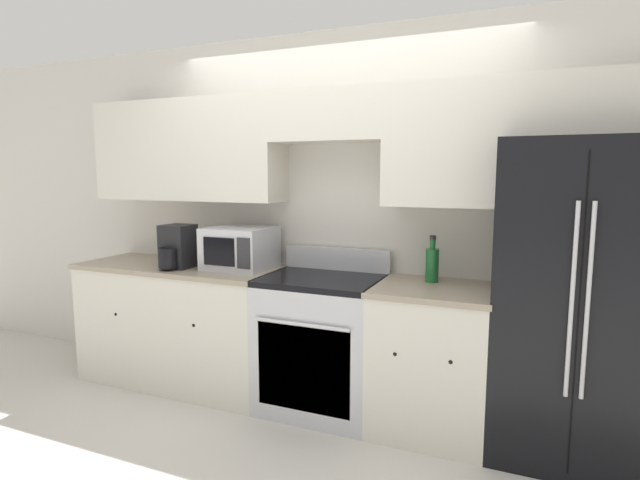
% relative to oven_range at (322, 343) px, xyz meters
% --- Properties ---
extents(ground_plane, '(12.00, 12.00, 0.00)m').
position_rel_oven_range_xyz_m(ground_plane, '(-0.01, -0.31, -0.47)').
color(ground_plane, beige).
extents(wall_back, '(8.00, 0.39, 2.60)m').
position_rel_oven_range_xyz_m(wall_back, '(-0.01, 0.27, 1.04)').
color(wall_back, beige).
rests_on(wall_back, ground_plane).
extents(lower_cabinets_left, '(1.58, 0.64, 0.92)m').
position_rel_oven_range_xyz_m(lower_cabinets_left, '(-1.17, -0.00, -0.00)').
color(lower_cabinets_left, beige).
rests_on(lower_cabinets_left, ground_plane).
extents(lower_cabinets_right, '(0.72, 0.64, 0.92)m').
position_rel_oven_range_xyz_m(lower_cabinets_right, '(0.74, -0.00, -0.00)').
color(lower_cabinets_right, beige).
rests_on(lower_cabinets_right, ground_plane).
extents(oven_range, '(0.79, 0.65, 1.08)m').
position_rel_oven_range_xyz_m(oven_range, '(0.00, 0.00, 0.00)').
color(oven_range, '#B7B7BC').
rests_on(oven_range, ground_plane).
extents(refrigerator, '(0.83, 0.73, 1.79)m').
position_rel_oven_range_xyz_m(refrigerator, '(1.51, 0.04, 0.43)').
color(refrigerator, black).
rests_on(refrigerator, ground_plane).
extents(microwave, '(0.45, 0.43, 0.30)m').
position_rel_oven_range_xyz_m(microwave, '(-0.67, 0.06, 0.61)').
color(microwave, '#B7B7BC').
rests_on(microwave, lower_cabinets_left).
extents(bottle, '(0.08, 0.08, 0.30)m').
position_rel_oven_range_xyz_m(bottle, '(0.71, 0.14, 0.57)').
color(bottle, '#195928').
rests_on(bottle, lower_cabinets_right).
extents(coffee_maker, '(0.21, 0.29, 0.32)m').
position_rel_oven_range_xyz_m(coffee_maker, '(-1.11, -0.11, 0.60)').
color(coffee_maker, black).
rests_on(coffee_maker, lower_cabinets_left).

